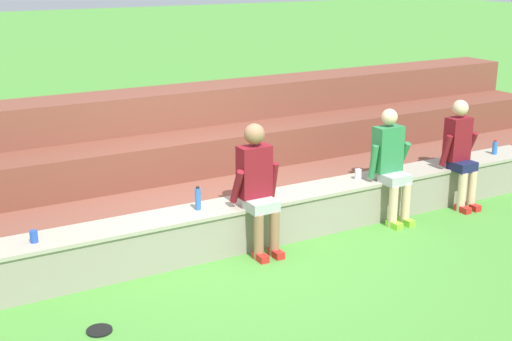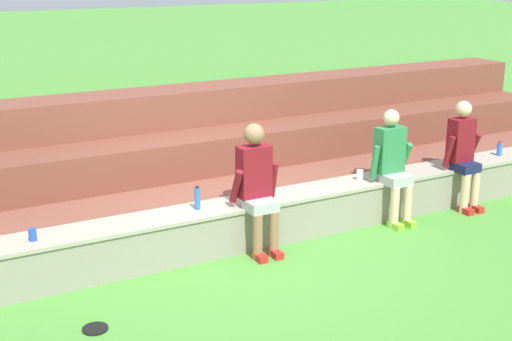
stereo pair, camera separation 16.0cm
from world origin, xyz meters
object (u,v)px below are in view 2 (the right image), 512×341
(person_left_of_center, at_px, (257,184))
(water_bottle_near_right, at_px, (499,149))
(plastic_cup_middle, at_px, (360,175))
(person_right_of_center, at_px, (464,152))
(water_bottle_center_gap, at_px, (197,198))
(plastic_cup_left_end, at_px, (33,235))
(frisbee, at_px, (95,329))
(person_center, at_px, (393,163))

(person_left_of_center, relative_size, water_bottle_near_right, 7.08)
(plastic_cup_middle, bearing_deg, person_right_of_center, -11.09)
(water_bottle_center_gap, bearing_deg, plastic_cup_left_end, -178.48)
(person_right_of_center, relative_size, frisbee, 6.16)
(person_right_of_center, xyz_separation_m, frisbee, (-5.13, -0.82, -0.75))
(person_center, height_order, water_bottle_near_right, person_center)
(person_right_of_center, distance_m, plastic_cup_middle, 1.48)
(person_center, height_order, person_right_of_center, person_right_of_center)
(plastic_cup_middle, distance_m, frisbee, 3.90)
(plastic_cup_left_end, distance_m, frisbee, 1.23)
(person_left_of_center, height_order, water_bottle_near_right, person_left_of_center)
(water_bottle_center_gap, bearing_deg, water_bottle_near_right, -0.17)
(frisbee, bearing_deg, person_right_of_center, 9.12)
(person_center, bearing_deg, person_left_of_center, -179.42)
(person_left_of_center, relative_size, frisbee, 6.31)
(person_center, relative_size, plastic_cup_middle, 10.89)
(person_left_of_center, xyz_separation_m, frisbee, (-2.10, -0.84, -0.78))
(plastic_cup_left_end, bearing_deg, plastic_cup_middle, 0.72)
(person_center, bearing_deg, frisbee, -167.84)
(person_right_of_center, height_order, plastic_cup_middle, person_right_of_center)
(person_center, xyz_separation_m, frisbee, (-4.00, -0.86, -0.75))
(person_center, distance_m, plastic_cup_middle, 0.43)
(person_right_of_center, xyz_separation_m, plastic_cup_middle, (-1.44, 0.28, -0.17))
(person_left_of_center, height_order, plastic_cup_middle, person_left_of_center)
(plastic_cup_left_end, height_order, frisbee, plastic_cup_left_end)
(plastic_cup_middle, bearing_deg, plastic_cup_left_end, -179.28)
(plastic_cup_left_end, bearing_deg, water_bottle_near_right, 0.30)
(person_center, relative_size, person_right_of_center, 0.99)
(plastic_cup_middle, bearing_deg, person_center, -38.13)
(person_center, relative_size, water_bottle_near_right, 6.88)
(plastic_cup_left_end, bearing_deg, person_center, -2.59)
(plastic_cup_left_end, relative_size, frisbee, 0.52)
(water_bottle_center_gap, bearing_deg, plastic_cup_middle, 0.08)
(person_right_of_center, height_order, water_bottle_center_gap, person_right_of_center)
(water_bottle_near_right, relative_size, plastic_cup_middle, 1.58)
(person_left_of_center, height_order, water_bottle_center_gap, person_left_of_center)
(water_bottle_center_gap, height_order, frisbee, water_bottle_center_gap)
(frisbee, bearing_deg, person_center, 12.16)
(person_left_of_center, height_order, frisbee, person_left_of_center)
(person_left_of_center, distance_m, plastic_cup_left_end, 2.39)
(person_right_of_center, height_order, water_bottle_near_right, person_right_of_center)
(person_left_of_center, bearing_deg, person_center, 0.58)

